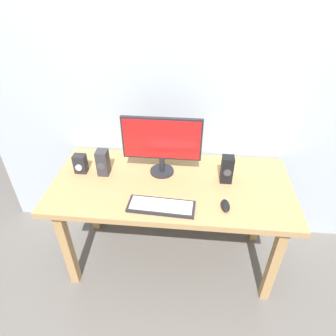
{
  "coord_description": "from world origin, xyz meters",
  "views": [
    {
      "loc": [
        0.12,
        -1.5,
        1.97
      ],
      "look_at": [
        -0.02,
        0.0,
        0.89
      ],
      "focal_mm": 31.19,
      "sensor_mm": 36.0,
      "label": 1
    }
  ],
  "objects_px": {
    "speaker_right": "(227,169)",
    "speaker_left": "(103,162)",
    "monitor": "(162,142)",
    "mouse": "(225,205)",
    "keyboard_primary": "(161,206)",
    "audio_controller": "(80,164)",
    "desk": "(171,193)"
  },
  "relations": [
    {
      "from": "mouse",
      "to": "speaker_left",
      "type": "distance_m",
      "value": 0.85
    },
    {
      "from": "desk",
      "to": "speaker_left",
      "type": "bearing_deg",
      "value": 172.39
    },
    {
      "from": "desk",
      "to": "monitor",
      "type": "bearing_deg",
      "value": 121.2
    },
    {
      "from": "speaker_right",
      "to": "keyboard_primary",
      "type": "bearing_deg",
      "value": -143.01
    },
    {
      "from": "keyboard_primary",
      "to": "desk",
      "type": "bearing_deg",
      "value": 80.56
    },
    {
      "from": "monitor",
      "to": "mouse",
      "type": "bearing_deg",
      "value": -38.28
    },
    {
      "from": "desk",
      "to": "mouse",
      "type": "bearing_deg",
      "value": -30.82
    },
    {
      "from": "speaker_left",
      "to": "mouse",
      "type": "bearing_deg",
      "value": -18.14
    },
    {
      "from": "keyboard_primary",
      "to": "speaker_left",
      "type": "distance_m",
      "value": 0.53
    },
    {
      "from": "mouse",
      "to": "speaker_left",
      "type": "xyz_separation_m",
      "value": [
        -0.8,
        0.26,
        0.07
      ]
    },
    {
      "from": "monitor",
      "to": "speaker_right",
      "type": "relative_size",
      "value": 2.77
    },
    {
      "from": "desk",
      "to": "audio_controller",
      "type": "height_order",
      "value": "audio_controller"
    },
    {
      "from": "keyboard_primary",
      "to": "mouse",
      "type": "distance_m",
      "value": 0.38
    },
    {
      "from": "speaker_right",
      "to": "speaker_left",
      "type": "distance_m",
      "value": 0.82
    },
    {
      "from": "keyboard_primary",
      "to": "mouse",
      "type": "height_order",
      "value": "mouse"
    },
    {
      "from": "keyboard_primary",
      "to": "speaker_right",
      "type": "relative_size",
      "value": 2.16
    },
    {
      "from": "keyboard_primary",
      "to": "mouse",
      "type": "relative_size",
      "value": 3.78
    },
    {
      "from": "monitor",
      "to": "speaker_left",
      "type": "relative_size",
      "value": 2.88
    },
    {
      "from": "speaker_right",
      "to": "mouse",
      "type": "bearing_deg",
      "value": -93.96
    },
    {
      "from": "speaker_left",
      "to": "desk",
      "type": "bearing_deg",
      "value": -7.61
    },
    {
      "from": "monitor",
      "to": "keyboard_primary",
      "type": "bearing_deg",
      "value": -84.41
    },
    {
      "from": "keyboard_primary",
      "to": "audio_controller",
      "type": "height_order",
      "value": "audio_controller"
    },
    {
      "from": "monitor",
      "to": "audio_controller",
      "type": "height_order",
      "value": "monitor"
    },
    {
      "from": "speaker_left",
      "to": "keyboard_primary",
      "type": "bearing_deg",
      "value": -35.2
    },
    {
      "from": "desk",
      "to": "audio_controller",
      "type": "xyz_separation_m",
      "value": [
        -0.63,
        0.07,
        0.16
      ]
    },
    {
      "from": "speaker_left",
      "to": "monitor",
      "type": "bearing_deg",
      "value": 8.99
    },
    {
      "from": "speaker_right",
      "to": "speaker_left",
      "type": "bearing_deg",
      "value": 179.72
    },
    {
      "from": "desk",
      "to": "keyboard_primary",
      "type": "bearing_deg",
      "value": -99.44
    },
    {
      "from": "desk",
      "to": "speaker_left",
      "type": "xyz_separation_m",
      "value": [
        -0.47,
        0.06,
        0.18
      ]
    },
    {
      "from": "desk",
      "to": "speaker_right",
      "type": "relative_size",
      "value": 8.38
    },
    {
      "from": "speaker_left",
      "to": "audio_controller",
      "type": "bearing_deg",
      "value": 178.35
    },
    {
      "from": "monitor",
      "to": "mouse",
      "type": "relative_size",
      "value": 4.84
    }
  ]
}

